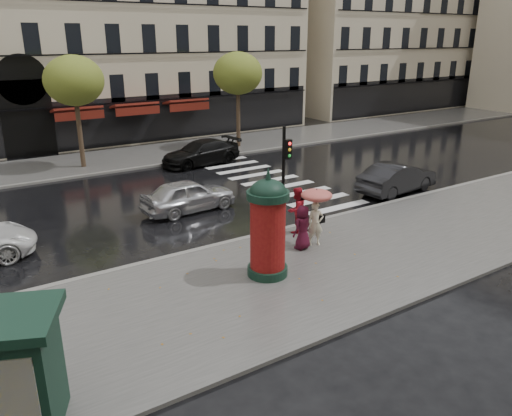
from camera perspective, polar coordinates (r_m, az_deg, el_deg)
ground at (r=17.26m, az=3.35°, el=-7.11°), size 160.00×160.00×0.00m
near_sidewalk at (r=16.88m, az=4.37°, el=-7.54°), size 90.00×7.00×0.12m
far_sidewalk at (r=33.62m, az=-16.22°, el=5.30°), size 90.00×6.00×0.12m
near_kerb at (r=19.51m, az=-1.86°, el=-3.68°), size 90.00×0.25×0.14m
far_kerb at (r=30.83m, az=-14.53°, el=4.27°), size 90.00×0.25×0.14m
zebra_crossing at (r=27.86m, az=1.65°, el=3.20°), size 3.60×11.75×0.01m
bldg_far_right at (r=60.72m, az=13.53°, el=22.03°), size 24.00×14.00×22.90m
tree_far_left at (r=31.38m, az=-20.09°, el=13.47°), size 3.40×3.40×6.64m
tree_far_right at (r=35.58m, az=-2.10°, el=15.09°), size 3.40×3.40×6.64m
woman_umbrella at (r=18.59m, az=6.89°, el=0.04°), size 1.16×1.16×2.23m
woman_red at (r=19.91m, az=4.65°, el=-0.23°), size 1.03×0.88×1.86m
man_burgundy at (r=18.40m, az=5.35°, el=-2.22°), size 0.91×0.70×1.67m
morris_column at (r=15.99m, az=1.36°, el=-1.90°), size 1.37×1.37×3.68m
traffic_light at (r=19.45m, az=3.31°, el=4.42°), size 0.28×0.40×4.26m
newsstand at (r=11.26m, az=-26.54°, el=-16.37°), size 2.66×2.49×2.56m
car_silver at (r=22.90m, az=-7.72°, el=1.44°), size 4.50×2.08×1.49m
car_darkgrey at (r=26.45m, az=15.86°, el=3.34°), size 4.84×2.12×1.55m
car_black at (r=31.42m, az=-6.32°, el=6.31°), size 5.34×2.64×1.49m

